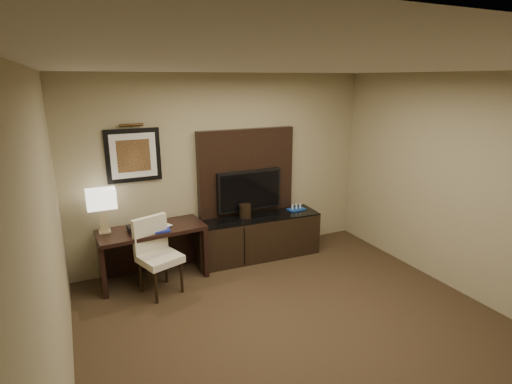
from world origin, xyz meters
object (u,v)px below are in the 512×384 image
desk (153,254)px  minibar_tray (296,207)px  table_lamp (102,210)px  ice_bucket (245,211)px  credenza (257,236)px  desk_chair (160,258)px  desk_phone (137,227)px  tv (249,190)px

desk → minibar_tray: (2.24, 0.05, 0.33)m
table_lamp → ice_bucket: 1.96m
desk → credenza: (1.56, 0.05, -0.04)m
table_lamp → credenza: bearing=-1.7°
ice_bucket → desk_chair: bearing=-160.8°
desk_chair → minibar_tray: (2.23, 0.45, 0.22)m
minibar_tray → desk: bearing=-178.6°
desk → desk_chair: (0.01, -0.40, 0.11)m
desk → desk_phone: desk_phone is taller
ice_bucket → minibar_tray: size_ratio=0.75×
desk_chair → ice_bucket: bearing=0.4°
desk → tv: bearing=3.6°
table_lamp → minibar_tray: 2.82m
credenza → desk: bearing=-175.2°
desk → desk_phone: (-0.19, -0.02, 0.42)m
desk → table_lamp: bearing=165.0°
desk → credenza: size_ratio=0.72×
ice_bucket → desk_phone: bearing=-176.3°
table_lamp → desk_phone: table_lamp is taller
desk_phone → ice_bucket: (1.57, 0.10, -0.03)m
credenza → desk_phone: (-1.74, -0.07, 0.46)m
desk → desk_chair: bearing=-92.4°
ice_bucket → credenza: bearing=-9.7°
table_lamp → minibar_tray: (2.80, -0.06, -0.33)m
credenza → ice_bucket: ice_bucket is taller
desk_chair → desk_phone: (-0.20, 0.38, 0.31)m
desk_chair → table_lamp: (-0.57, 0.51, 0.55)m
desk → desk_chair: desk_chair is taller
credenza → desk_chair: desk_chair is taller
minibar_tray → table_lamp: bearing=178.7°
desk_phone → tv: bearing=0.4°
desk_chair → ice_bucket: 1.48m
minibar_tray → tv: bearing=169.5°
tv → desk_phone: tv is taller
desk_phone → credenza: bearing=-4.4°
credenza → table_lamp: bearing=-178.8°
desk → tv: 1.64m
desk_chair → desk: bearing=72.4°
desk → credenza: bearing=-1.8°
desk_chair → desk_phone: bearing=98.7°
desk → tv: (1.50, 0.19, 0.65)m
credenza → tv: 0.71m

